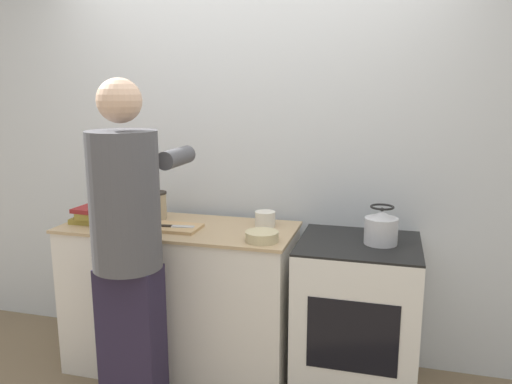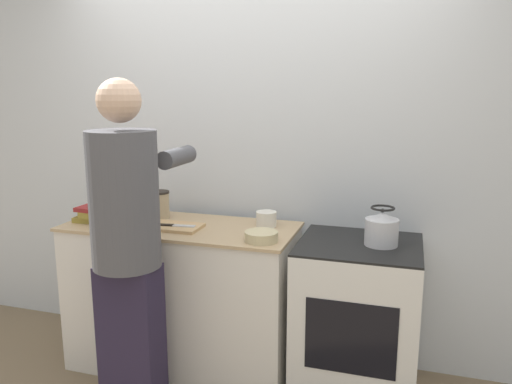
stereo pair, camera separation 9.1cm
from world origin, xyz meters
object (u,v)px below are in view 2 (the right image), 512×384
object	(u,v)px
person	(128,240)
knife	(176,226)
bowl_prep	(266,219)
cutting_board	(175,227)
kettle	(382,229)
oven	(356,319)
canister_jar	(159,205)

from	to	relation	value
person	knife	bearing A→B (deg)	80.11
bowl_prep	person	bearing A→B (deg)	-131.93
cutting_board	kettle	xyz separation A→B (m)	(1.17, 0.09, 0.06)
oven	kettle	distance (m)	0.55
knife	canister_jar	world-z (taller)	canister_jar
oven	cutting_board	world-z (taller)	cutting_board
cutting_board	kettle	distance (m)	1.18
person	kettle	world-z (taller)	person
person	cutting_board	world-z (taller)	person
person	knife	distance (m)	0.42
oven	kettle	size ratio (longest dim) A/B	4.23
person	knife	size ratio (longest dim) A/B	8.21
person	knife	xyz separation A→B (m)	(0.07, 0.41, -0.02)
person	bowl_prep	xyz separation A→B (m)	(0.56, 0.62, -0.00)
person	kettle	size ratio (longest dim) A/B	8.38
cutting_board	kettle	world-z (taller)	kettle
oven	bowl_prep	world-z (taller)	bowl_prep
oven	canister_jar	world-z (taller)	canister_jar
oven	knife	distance (m)	1.16
bowl_prep	knife	bearing A→B (deg)	-156.46
person	bowl_prep	world-z (taller)	person
person	cutting_board	bearing A→B (deg)	82.57
oven	kettle	xyz separation A→B (m)	(0.11, 0.00, 0.53)
kettle	cutting_board	bearing A→B (deg)	-175.37
kettle	canister_jar	bearing A→B (deg)	176.07
oven	cutting_board	bearing A→B (deg)	-175.00
knife	canister_jar	bearing A→B (deg)	129.45
kettle	canister_jar	distance (m)	1.37
oven	knife	world-z (taller)	knife
person	cutting_board	distance (m)	0.43
knife	person	bearing A→B (deg)	-107.38
oven	canister_jar	size ratio (longest dim) A/B	5.17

